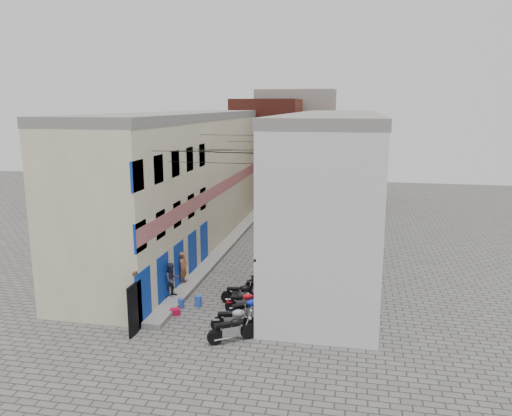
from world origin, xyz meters
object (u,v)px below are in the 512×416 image
Objects in this scene: motorcycle_a at (232,328)px; motorcycle_e at (241,292)px; water_jug_near at (181,303)px; red_crate at (175,312)px; motorcycle_b at (234,318)px; motorcycle_g at (264,279)px; motorcycle_f at (260,287)px; person_b at (172,280)px; motorcycle_c at (248,308)px; person_a at (183,268)px; water_jug_far at (198,301)px; motorcycle_d at (244,301)px.

motorcycle_a reaches higher than motorcycle_e.
water_jug_near is 0.80m from red_crate.
red_crate is (-2.65, -1.93, -0.41)m from motorcycle_e.
motorcycle_g reaches higher than motorcycle_b.
water_jug_near is 0.99× the size of red_crate.
motorcycle_f is at bearing -29.37° from motorcycle_g.
person_b is 1.94m from red_crate.
motorcycle_e is 2.90m from water_jug_near.
motorcycle_c reaches higher than red_crate.
water_jug_far is at bearing -135.52° from person_a.
red_crate is (-3.21, 2.07, -0.46)m from motorcycle_a.
motorcycle_b is 1.17× the size of person_a.
person_a reaches higher than motorcycle_a.
red_crate is (-0.75, -1.15, -0.12)m from water_jug_far.
person_b is at bearing 164.95° from water_jug_far.
motorcycle_b is 1.10× the size of motorcycle_d.
motorcycle_g is 4.31m from person_a.
water_jug_far is at bearing -73.54° from motorcycle_g.
red_crate is (-3.01, -1.04, -0.38)m from motorcycle_d.
motorcycle_e is (-0.80, 1.97, -0.06)m from motorcycle_c.
red_crate is (0.70, -1.54, -0.96)m from person_b.
motorcycle_a is at bearing -91.97° from person_b.
motorcycle_c is at bearing 140.82° from motorcycle_a.
motorcycle_c is at bearing -13.63° from water_jug_near.
motorcycle_g reaches higher than motorcycle_f.
person_b reaches higher than motorcycle_c.
person_b is 3.70× the size of red_crate.
motorcycle_f is 3.78× the size of water_jug_far.
motorcycle_e is 3.30m from red_crate.
motorcycle_a is at bearing -41.76° from water_jug_near.
person_a reaches higher than motorcycle_c.
water_jug_far reaches higher than water_jug_near.
motorcycle_f is 1.18× the size of person_a.
motorcycle_b is at bearing -12.57° from motorcycle_f.
motorcycle_f is (0.44, 1.79, 0.06)m from motorcycle_d.
red_crate is (0.80, -3.43, -0.95)m from person_a.
motorcycle_f reaches higher than motorcycle_e.
motorcycle_d is 0.97m from motorcycle_e.
motorcycle_g is at bearing -19.35° from person_b.
water_jug_far is at bearing -149.86° from motorcycle_c.
water_jug_near is at bearing -95.88° from person_b.
motorcycle_c reaches higher than motorcycle_d.
person_a is 1.00× the size of person_b.
motorcycle_e is at bearing 166.05° from motorcycle_c.
motorcycle_b is at bearing 0.16° from motorcycle_e.
motorcycle_a reaches higher than red_crate.
motorcycle_c reaches higher than motorcycle_b.
motorcycle_f is 4.32m from person_a.
motorcycle_c reaches higher than motorcycle_g.
motorcycle_e is at bearing 155.56° from motorcycle_a.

